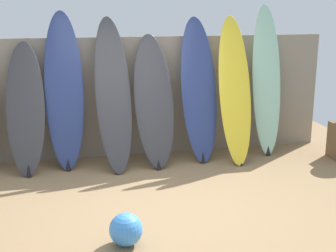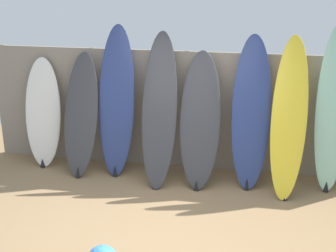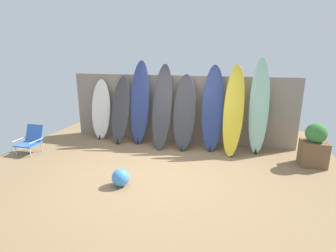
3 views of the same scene
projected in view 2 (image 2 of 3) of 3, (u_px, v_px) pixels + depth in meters
name	position (u px, v px, depth m)	size (l,w,h in m)	color
ground	(161.00, 236.00, 5.46)	(7.68, 7.68, 0.00)	#8E704C
fence_back	(186.00, 111.00, 7.01)	(6.08, 0.11, 1.80)	gray
surfboard_white_0	(43.00, 113.00, 7.14)	(0.59, 0.48, 1.66)	white
surfboard_charcoal_1	(81.00, 116.00, 6.86)	(0.54, 0.66, 1.78)	#38383D
surfboard_navy_2	(117.00, 103.00, 6.78)	(0.53, 0.52, 2.19)	navy
surfboard_charcoal_3	(159.00, 111.00, 6.56)	(0.54, 0.87, 2.11)	#38383D
surfboard_charcoal_4	(200.00, 121.00, 6.50)	(0.60, 0.76, 1.86)	#38383D
surfboard_navy_5	(251.00, 114.00, 6.45)	(0.55, 0.66, 2.09)	navy
surfboard_yellow_6	(289.00, 119.00, 6.23)	(0.52, 0.84, 2.11)	yellow
surfboard_seafoam_7	(333.00, 111.00, 6.29)	(0.45, 0.48, 2.27)	#9ED6BC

